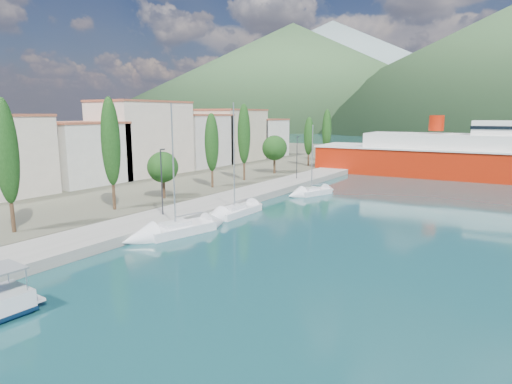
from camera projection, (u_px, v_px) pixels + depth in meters
The scene contains 10 objects.
ground at pixel (452, 149), 124.36m from camera, with size 1400.00×1400.00×0.00m, color #164246.
quay at pixel (247, 195), 51.17m from camera, with size 5.00×88.00×0.80m, color gray.
land_strip at pixel (107, 167), 79.63m from camera, with size 70.00×148.00×0.70m, color #565644.
town_buildings at pixel (169, 141), 71.49m from camera, with size 9.20×69.20×11.30m.
tree_row at pixel (235, 144), 58.24m from camera, with size 3.93×63.31×10.91m.
lamp_posts at pixel (177, 177), 40.69m from camera, with size 0.15×48.15×6.06m.
sailboat_near at pixel (159, 234), 34.73m from camera, with size 4.38×8.55×11.79m.
sailboat_mid at pixel (225, 216), 41.30m from camera, with size 2.27×8.30×11.91m.
sailboat_far at pixel (304, 194), 52.90m from camera, with size 4.22×6.77×9.49m.
ferry at pixel (485, 159), 66.71m from camera, with size 52.59×14.10×10.33m.
Camera 1 is at (19.05, -15.75, 9.91)m, focal length 30.00 mm.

